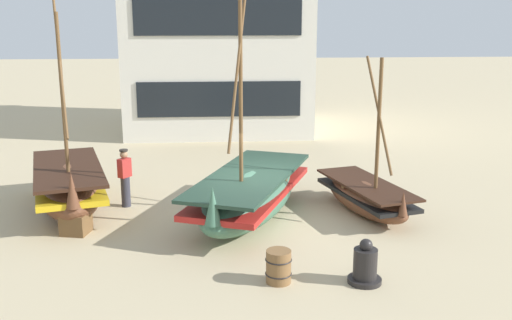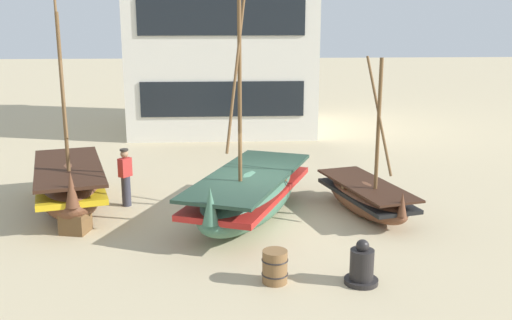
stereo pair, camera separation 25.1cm
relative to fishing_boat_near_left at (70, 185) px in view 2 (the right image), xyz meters
name	(u,v)px [view 2 (the right image)]	position (x,y,z in m)	size (l,w,h in m)	color
ground_plane	(258,219)	(5.25, -1.08, -0.72)	(120.00, 120.00, 0.00)	tan
fishing_boat_near_left	(70,185)	(0.00, 0.00, 0.00)	(2.96, 4.97, 6.08)	brown
fishing_boat_centre_large	(249,194)	(5.01, -1.07, -0.02)	(3.87, 5.86, 7.39)	#427056
fishing_boat_far_right	(366,197)	(8.27, -0.82, -0.22)	(2.23, 3.94, 4.33)	brown
fisherman_by_hull	(126,178)	(1.52, 0.28, 0.12)	(0.39, 0.42, 1.68)	#33333D
capstan_winch	(362,266)	(7.14, -5.15, -0.34)	(0.71, 0.71, 0.96)	black
wooden_barrel	(275,267)	(5.36, -5.01, -0.37)	(0.56, 0.56, 0.70)	brown
cargo_crate	(75,222)	(0.56, -1.83, -0.45)	(0.63, 0.63, 0.53)	brown
harbor_building_main	(221,17)	(4.34, 12.43, 4.55)	(8.62, 7.28, 10.51)	silver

